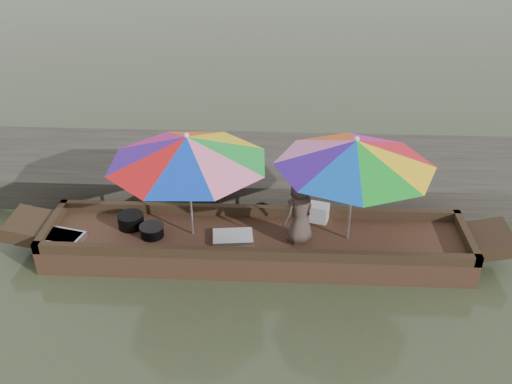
{
  "coord_description": "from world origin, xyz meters",
  "views": [
    {
      "loc": [
        0.34,
        -6.68,
        4.86
      ],
      "look_at": [
        0.0,
        0.1,
        1.0
      ],
      "focal_mm": 40.0,
      "sensor_mm": 36.0,
      "label": 1
    }
  ],
  "objects_px": {
    "tray_scallop": "(233,237)",
    "umbrella_stern": "(352,190)",
    "cooking_pot": "(131,221)",
    "vendor": "(300,210)",
    "tray_crayfish": "(62,238)",
    "umbrella_bow": "(190,186)",
    "boat_hull": "(256,246)",
    "charcoal_grill": "(152,231)",
    "supply_bag": "(319,213)"
  },
  "relations": [
    {
      "from": "tray_crayfish",
      "to": "cooking_pot",
      "type": "bearing_deg",
      "value": 25.35
    },
    {
      "from": "charcoal_grill",
      "to": "umbrella_stern",
      "type": "xyz_separation_m",
      "value": [
        2.74,
        0.09,
        0.7
      ]
    },
    {
      "from": "tray_crayfish",
      "to": "supply_bag",
      "type": "distance_m",
      "value": 3.64
    },
    {
      "from": "supply_bag",
      "to": "vendor",
      "type": "xyz_separation_m",
      "value": [
        -0.3,
        -0.54,
        0.36
      ]
    },
    {
      "from": "supply_bag",
      "to": "umbrella_bow",
      "type": "height_order",
      "value": "umbrella_bow"
    },
    {
      "from": "cooking_pot",
      "to": "umbrella_stern",
      "type": "distance_m",
      "value": 3.17
    },
    {
      "from": "cooking_pot",
      "to": "charcoal_grill",
      "type": "distance_m",
      "value": 0.42
    },
    {
      "from": "boat_hull",
      "to": "charcoal_grill",
      "type": "relative_size",
      "value": 18.22
    },
    {
      "from": "umbrella_bow",
      "to": "supply_bag",
      "type": "bearing_deg",
      "value": 14.1
    },
    {
      "from": "boat_hull",
      "to": "charcoal_grill",
      "type": "xyz_separation_m",
      "value": [
        -1.45,
        -0.09,
        0.25
      ]
    },
    {
      "from": "tray_crayfish",
      "to": "umbrella_stern",
      "type": "height_order",
      "value": "umbrella_stern"
    },
    {
      "from": "umbrella_bow",
      "to": "boat_hull",
      "type": "bearing_deg",
      "value": 0.0
    },
    {
      "from": "cooking_pot",
      "to": "charcoal_grill",
      "type": "xyz_separation_m",
      "value": [
        0.35,
        -0.23,
        -0.02
      ]
    },
    {
      "from": "boat_hull",
      "to": "tray_crayfish",
      "type": "xyz_separation_m",
      "value": [
        -2.67,
        -0.27,
        0.22
      ]
    },
    {
      "from": "cooking_pot",
      "to": "supply_bag",
      "type": "bearing_deg",
      "value": 6.49
    },
    {
      "from": "tray_crayfish",
      "to": "supply_bag",
      "type": "relative_size",
      "value": 1.97
    },
    {
      "from": "cooking_pot",
      "to": "vendor",
      "type": "relative_size",
      "value": 0.38
    },
    {
      "from": "vendor",
      "to": "umbrella_bow",
      "type": "relative_size",
      "value": 0.45
    },
    {
      "from": "umbrella_bow",
      "to": "tray_scallop",
      "type": "bearing_deg",
      "value": -9.73
    },
    {
      "from": "boat_hull",
      "to": "umbrella_stern",
      "type": "relative_size",
      "value": 2.8
    },
    {
      "from": "supply_bag",
      "to": "cooking_pot",
      "type": "bearing_deg",
      "value": -173.51
    },
    {
      "from": "tray_scallop",
      "to": "charcoal_grill",
      "type": "distance_m",
      "value": 1.14
    },
    {
      "from": "boat_hull",
      "to": "tray_crayfish",
      "type": "relative_size",
      "value": 10.76
    },
    {
      "from": "vendor",
      "to": "umbrella_stern",
      "type": "distance_m",
      "value": 0.75
    },
    {
      "from": "tray_crayfish",
      "to": "tray_scallop",
      "type": "xyz_separation_m",
      "value": [
        2.36,
        0.17,
        -0.01
      ]
    },
    {
      "from": "tray_crayfish",
      "to": "umbrella_bow",
      "type": "relative_size",
      "value": 0.25
    },
    {
      "from": "boat_hull",
      "to": "supply_bag",
      "type": "distance_m",
      "value": 1.05
    },
    {
      "from": "vendor",
      "to": "supply_bag",
      "type": "bearing_deg",
      "value": -158.74
    },
    {
      "from": "boat_hull",
      "to": "cooking_pot",
      "type": "xyz_separation_m",
      "value": [
        -1.81,
        0.14,
        0.27
      ]
    },
    {
      "from": "tray_scallop",
      "to": "tray_crayfish",
      "type": "bearing_deg",
      "value": -175.89
    },
    {
      "from": "boat_hull",
      "to": "supply_bag",
      "type": "xyz_separation_m",
      "value": [
        0.9,
        0.45,
        0.3
      ]
    },
    {
      "from": "boat_hull",
      "to": "tray_crayfish",
      "type": "height_order",
      "value": "tray_crayfish"
    },
    {
      "from": "vendor",
      "to": "cooking_pot",
      "type": "bearing_deg",
      "value": -45.47
    },
    {
      "from": "tray_crayfish",
      "to": "charcoal_grill",
      "type": "distance_m",
      "value": 1.23
    },
    {
      "from": "umbrella_stern",
      "to": "tray_scallop",
      "type": "bearing_deg",
      "value": -176.46
    },
    {
      "from": "vendor",
      "to": "charcoal_grill",
      "type": "bearing_deg",
      "value": -40.09
    },
    {
      "from": "tray_scallop",
      "to": "umbrella_stern",
      "type": "xyz_separation_m",
      "value": [
        1.6,
        0.1,
        0.74
      ]
    },
    {
      "from": "cooking_pot",
      "to": "supply_bag",
      "type": "distance_m",
      "value": 2.72
    },
    {
      "from": "charcoal_grill",
      "to": "tray_crayfish",
      "type": "bearing_deg",
      "value": -171.46
    },
    {
      "from": "tray_crayfish",
      "to": "tray_scallop",
      "type": "bearing_deg",
      "value": 4.11
    },
    {
      "from": "supply_bag",
      "to": "umbrella_bow",
      "type": "relative_size",
      "value": 0.13
    },
    {
      "from": "tray_crayfish",
      "to": "tray_scallop",
      "type": "distance_m",
      "value": 2.36
    },
    {
      "from": "charcoal_grill",
      "to": "supply_bag",
      "type": "relative_size",
      "value": 1.17
    },
    {
      "from": "vendor",
      "to": "umbrella_stern",
      "type": "relative_size",
      "value": 0.46
    },
    {
      "from": "tray_scallop",
      "to": "umbrella_bow",
      "type": "bearing_deg",
      "value": 170.27
    },
    {
      "from": "vendor",
      "to": "umbrella_stern",
      "type": "height_order",
      "value": "umbrella_stern"
    },
    {
      "from": "tray_scallop",
      "to": "boat_hull",
      "type": "bearing_deg",
      "value": 17.51
    },
    {
      "from": "cooking_pot",
      "to": "boat_hull",
      "type": "bearing_deg",
      "value": -4.5
    },
    {
      "from": "umbrella_stern",
      "to": "umbrella_bow",
      "type": "bearing_deg",
      "value": 180.0
    },
    {
      "from": "boat_hull",
      "to": "tray_scallop",
      "type": "xyz_separation_m",
      "value": [
        -0.31,
        -0.1,
        0.21
      ]
    }
  ]
}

